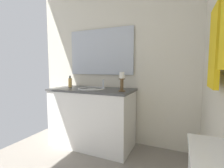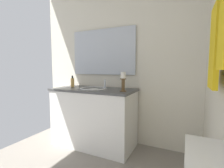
# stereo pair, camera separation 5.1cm
# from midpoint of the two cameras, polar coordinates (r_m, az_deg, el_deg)

# --- Properties ---
(wall_left) EXTENTS (0.04, 2.58, 2.45)m
(wall_left) POSITION_cam_midpoint_polar(r_m,az_deg,el_deg) (2.54, 1.22, 7.41)
(wall_left) COLOR silver
(wall_left) RESTS_ON ground
(vanity_cabinet) EXTENTS (0.58, 1.22, 0.85)m
(vanity_cabinet) POSITION_cam_midpoint_polar(r_m,az_deg,el_deg) (2.44, -5.87, -11.57)
(vanity_cabinet) COLOR white
(vanity_cabinet) RESTS_ON ground
(sink_basin) EXTENTS (0.40, 0.40, 0.24)m
(sink_basin) POSITION_cam_midpoint_polar(r_m,az_deg,el_deg) (2.36, -5.94, -2.58)
(sink_basin) COLOR white
(sink_basin) RESTS_ON vanity_cabinet
(mirror) EXTENTS (0.02, 1.09, 0.71)m
(mirror) POSITION_cam_midpoint_polar(r_m,az_deg,el_deg) (2.59, -2.81, 11.33)
(mirror) COLOR silver
(candle_holder_tall) EXTENTS (0.09, 0.09, 0.25)m
(candle_holder_tall) POSITION_cam_midpoint_polar(r_m,az_deg,el_deg) (2.06, 4.72, 0.99)
(candle_holder_tall) COLOR brown
(candle_holder_tall) RESTS_ON vanity_cabinet
(soap_bottle) EXTENTS (0.06, 0.06, 0.18)m
(soap_bottle) POSITION_cam_midpoint_polar(r_m,az_deg,el_deg) (2.61, -13.37, 0.58)
(soap_bottle) COLOR #E5B259
(soap_bottle) RESTS_ON vanity_cabinet
(towel_near_vanity) EXTENTS (0.26, 0.03, 0.54)m
(towel_near_vanity) POSITION_cam_midpoint_polar(r_m,az_deg,el_deg) (1.27, 33.70, 10.83)
(towel_near_vanity) COLOR yellow
(towel_near_vanity) RESTS_ON towel_bar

